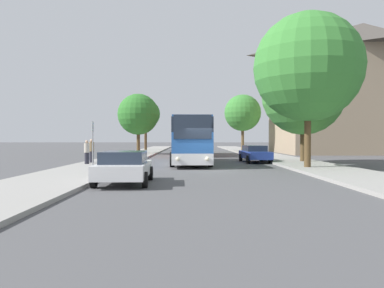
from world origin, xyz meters
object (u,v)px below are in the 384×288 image
bus_stop_sign (93,139)px  tree_right_far (303,94)px  pedestrian_waiting_far (92,151)px  parked_car_left_curb (124,167)px  tree_left_far (146,114)px  bus_middle (194,139)px  pedestrian_waiting_near (87,152)px  tree_right_mid (308,67)px  tree_left_near (138,114)px  tree_right_near (243,113)px  bus_front (190,140)px  parked_car_right_near (255,153)px

bus_stop_sign → tree_right_far: (14.45, 6.12, 3.43)m
bus_stop_sign → pedestrian_waiting_far: bearing=105.5°
parked_car_left_curb → tree_left_far: (-3.90, 40.56, 4.80)m
bus_middle → pedestrian_waiting_near: (-7.45, -16.14, -0.89)m
parked_car_left_curb → tree_left_far: size_ratio=0.58×
tree_right_mid → tree_left_near: bearing=121.5°
tree_right_near → tree_right_mid: size_ratio=0.84×
bus_stop_sign → tree_right_mid: tree_right_mid is taller
bus_middle → tree_left_near: 7.65m
parked_car_left_curb → pedestrian_waiting_near: bearing=111.9°
tree_right_near → bus_stop_sign: bearing=-113.9°
bus_stop_sign → tree_left_near: size_ratio=0.40×
parked_car_left_curb → bus_middle: bearing=81.6°
bus_front → tree_right_mid: bearing=-38.4°
pedestrian_waiting_far → tree_right_far: 16.37m
tree_right_near → tree_right_far: bearing=-86.9°
tree_left_far → tree_right_near: bearing=-16.1°
bus_front → tree_right_mid: size_ratio=1.25×
tree_left_far → tree_left_near: bearing=-87.5°
pedestrian_waiting_far → tree_left_far: bearing=-151.1°
bus_stop_sign → tree_left_near: bearing=90.8°
pedestrian_waiting_near → tree_left_far: tree_left_far is taller
pedestrian_waiting_far → tree_right_far: size_ratio=0.20×
parked_car_right_near → tree_right_near: size_ratio=0.60×
pedestrian_waiting_near → tree_right_mid: (14.19, -2.80, 5.24)m
bus_front → parked_car_left_curb: 12.83m
bus_middle → pedestrian_waiting_far: bus_middle is taller
parked_car_right_near → tree_right_mid: size_ratio=0.50×
bus_front → bus_middle: bearing=86.7°
tree_right_mid → tree_left_far: bearing=112.4°
tree_right_near → tree_left_near: bearing=-150.3°
bus_middle → tree_right_mid: 20.57m
pedestrian_waiting_far → tree_right_far: (15.72, 1.53, 4.29)m
tree_right_near → parked_car_right_near: bearing=-95.7°
parked_car_left_curb → tree_right_far: bearing=47.2°
bus_middle → tree_right_mid: bearing=-70.0°
parked_car_left_curb → tree_right_far: 17.82m
bus_stop_sign → tree_right_far: tree_right_far is taller
bus_stop_sign → tree_left_far: tree_left_far is taller
tree_left_near → tree_right_mid: 25.47m
bus_stop_sign → pedestrian_waiting_far: (-1.27, 4.59, -0.86)m
tree_left_near → parked_car_left_curb: bearing=-83.3°
parked_car_right_near → tree_left_far: (-11.76, 26.72, 4.81)m
bus_front → parked_car_left_curb: bus_front is taller
parked_car_right_near → tree_left_near: size_ratio=0.67×
tree_right_far → pedestrian_waiting_near: bearing=-169.2°
pedestrian_waiting_far → tree_right_near: size_ratio=0.22×
parked_car_left_curb → parked_car_right_near: size_ratio=0.93×
pedestrian_waiting_far → tree_right_mid: tree_right_mid is taller
tree_right_near → parked_car_left_curb: bearing=-105.5°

